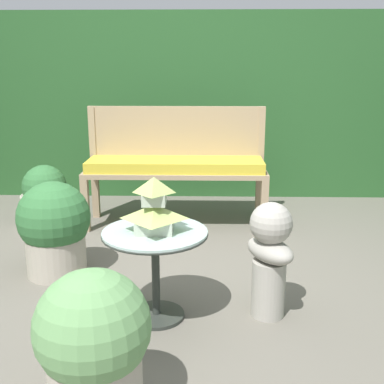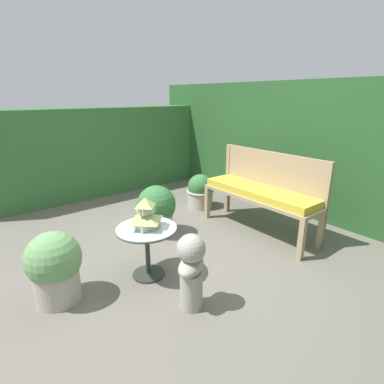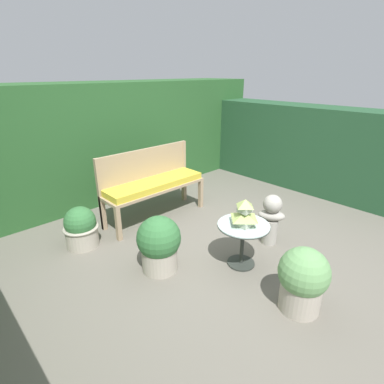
{
  "view_description": "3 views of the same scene",
  "coord_description": "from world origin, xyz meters",
  "views": [
    {
      "loc": [
        0.28,
        -2.79,
        1.35
      ],
      "look_at": [
        0.2,
        0.38,
        0.51
      ],
      "focal_mm": 45.0,
      "sensor_mm": 36.0,
      "label": 1
    },
    {
      "loc": [
        2.26,
        -1.65,
        1.66
      ],
      "look_at": [
        -0.13,
        0.27,
        0.67
      ],
      "focal_mm": 28.0,
      "sensor_mm": 36.0,
      "label": 2
    },
    {
      "loc": [
        -2.33,
        -2.07,
        2.03
      ],
      "look_at": [
        0.28,
        0.67,
        0.49
      ],
      "focal_mm": 28.0,
      "sensor_mm": 36.0,
      "label": 3
    }
  ],
  "objects": [
    {
      "name": "potted_plant_hedge_corner",
      "position": [
        -0.13,
        -1.18,
        0.32
      ],
      "size": [
        0.45,
        0.45,
        0.62
      ],
      "color": "#ADA393",
      "rests_on": "ground"
    },
    {
      "name": "ground",
      "position": [
        0.0,
        0.0,
        0.0
      ],
      "size": [
        30.0,
        30.0,
        0.0
      ],
      "primitive_type": "plane",
      "color": "#666056"
    },
    {
      "name": "potted_plant_path_edge",
      "position": [
        -0.69,
        0.16,
        0.32
      ],
      "size": [
        0.47,
        0.47,
        0.63
      ],
      "color": "#ADA393",
      "rests_on": "ground"
    },
    {
      "name": "patio_table",
      "position": [
        0.03,
        -0.4,
        0.39
      ],
      "size": [
        0.57,
        0.57,
        0.5
      ],
      "color": "#2D332D",
      "rests_on": "ground"
    },
    {
      "name": "potted_plant_bench_left",
      "position": [
        -1.09,
        1.2,
        0.25
      ],
      "size": [
        0.42,
        0.42,
        0.52
      ],
      "color": "#ADA393",
      "rests_on": "ground"
    },
    {
      "name": "foliage_hedge_left",
      "position": [
        -2.85,
        0.26,
        0.74
      ],
      "size": [
        0.7,
        3.72,
        1.47
      ],
      "primitive_type": "cube",
      "color": "#336633",
      "rests_on": "ground"
    },
    {
      "name": "garden_bust",
      "position": [
        0.64,
        -0.36,
        0.36
      ],
      "size": [
        0.32,
        0.37,
        0.65
      ],
      "rotation": [
        0.0,
        0.0,
        -1.03
      ],
      "color": "#A39E93",
      "rests_on": "ground"
    },
    {
      "name": "garden_bench",
      "position": [
        0.04,
        1.2,
        0.49
      ],
      "size": [
        1.54,
        0.45,
        0.58
      ],
      "color": "tan",
      "rests_on": "ground"
    },
    {
      "name": "foliage_hedge_back",
      "position": [
        0.0,
        2.67,
        0.93
      ],
      "size": [
        6.4,
        1.09,
        1.87
      ],
      "primitive_type": "cube",
      "color": "#285628",
      "rests_on": "ground"
    },
    {
      "name": "pagoda_birdhouse",
      "position": [
        0.03,
        -0.4,
        0.63
      ],
      "size": [
        0.26,
        0.26,
        0.29
      ],
      "color": "#B2BCA8",
      "rests_on": "patio_table"
    },
    {
      "name": "bench_backrest",
      "position": [
        0.04,
        1.4,
        0.73
      ],
      "size": [
        1.54,
        0.06,
        1.0
      ],
      "color": "tan",
      "rests_on": "ground"
    }
  ]
}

